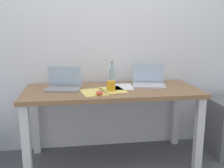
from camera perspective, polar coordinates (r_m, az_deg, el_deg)
name	(u,v)px	position (r m, az deg, el deg)	size (l,w,h in m)	color
ground_plane	(112,159)	(2.78, 0.00, -16.24)	(8.00, 8.00, 0.00)	#515459
back_wall	(107,30)	(2.85, -1.21, 11.67)	(5.20, 0.08, 2.60)	white
desk	(112,100)	(2.54, 0.00, -3.43)	(1.68, 0.69, 0.75)	olive
laptop_left	(64,84)	(2.54, -10.57, -0.04)	(0.37, 0.28, 0.22)	gray
laptop_right	(149,81)	(2.68, 8.07, 0.64)	(0.37, 0.32, 0.23)	silver
beer_bottle	(112,76)	(2.71, -0.01, 1.78)	(0.06, 0.06, 0.24)	#99B7C1
computer_mouse	(99,93)	(2.30, -2.77, -1.98)	(0.06, 0.10, 0.03)	#D84C38
coffee_mug	(111,86)	(2.43, -0.20, -0.43)	(0.08, 0.08, 0.10)	gold
paper_yellow_folder	(93,92)	(2.39, -4.12, -1.82)	(0.21, 0.30, 0.00)	#F4E06B
paper_sheet_center	(113,90)	(2.48, 0.23, -1.28)	(0.21, 0.30, 0.00)	#F4E06B
paper_sheet_near_back	(122,87)	(2.62, 2.20, -0.57)	(0.21, 0.30, 0.00)	white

